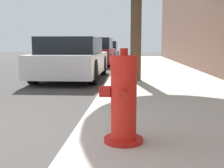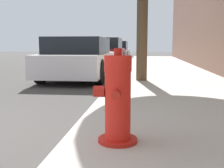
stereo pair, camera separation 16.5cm
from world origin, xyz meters
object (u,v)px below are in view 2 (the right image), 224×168
(fire_hydrant, at_px, (117,101))
(parked_car_mid, at_px, (104,52))
(parked_car_near, at_px, (80,59))
(parked_car_far, at_px, (115,51))

(fire_hydrant, distance_m, parked_car_mid, 12.00)
(parked_car_near, distance_m, parked_car_far, 11.71)
(parked_car_far, bearing_deg, parked_car_near, -89.52)
(parked_car_mid, bearing_deg, fire_hydrant, -81.36)
(fire_hydrant, relative_size, parked_car_far, 0.23)
(fire_hydrant, bearing_deg, parked_car_far, 95.89)
(parked_car_near, xyz_separation_m, parked_car_far, (-0.10, 11.71, 0.01))
(parked_car_mid, bearing_deg, parked_car_near, -89.24)
(fire_hydrant, height_order, parked_car_far, parked_car_far)
(fire_hydrant, height_order, parked_car_near, parked_car_near)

